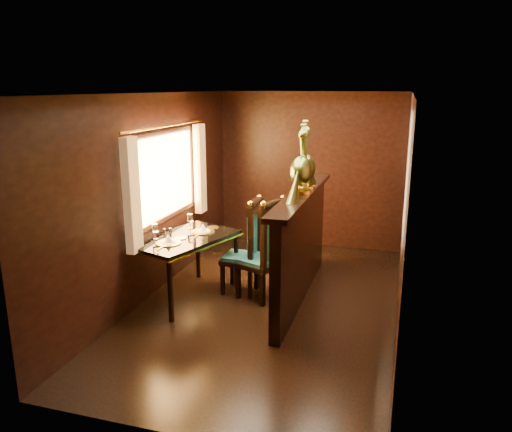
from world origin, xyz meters
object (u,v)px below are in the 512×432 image
at_px(chair_right, 249,244).
at_px(peacock_left, 301,158).
at_px(dining_table, 184,242).
at_px(peacock_right, 306,156).
at_px(chair_left, 268,247).

height_order(chair_right, peacock_left, peacock_left).
distance_m(dining_table, peacock_right, 1.82).
relative_size(dining_table, peacock_right, 1.91).
distance_m(chair_right, peacock_left, 1.31).
xyz_separation_m(dining_table, chair_right, (0.72, 0.38, -0.07)).
relative_size(dining_table, chair_right, 1.22).
xyz_separation_m(dining_table, chair_left, (1.00, 0.21, -0.04)).
height_order(chair_left, chair_right, chair_left).
bearing_deg(chair_left, chair_right, 170.83).
relative_size(dining_table, chair_left, 1.17).
distance_m(dining_table, chair_right, 0.81).
height_order(chair_right, peacock_right, peacock_right).
bearing_deg(chair_left, dining_table, -146.99).
distance_m(chair_left, chair_right, 0.33).
distance_m(chair_right, peacock_right, 1.30).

